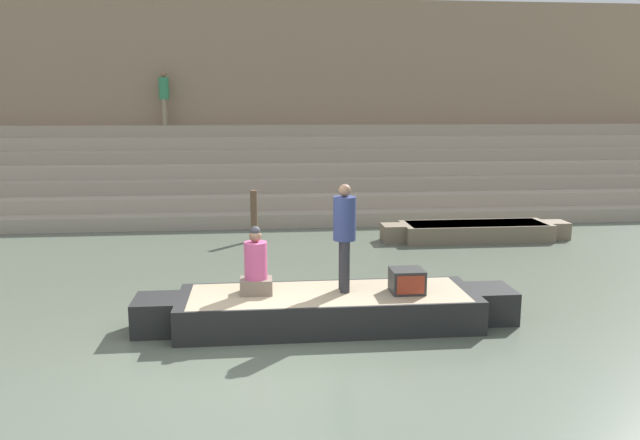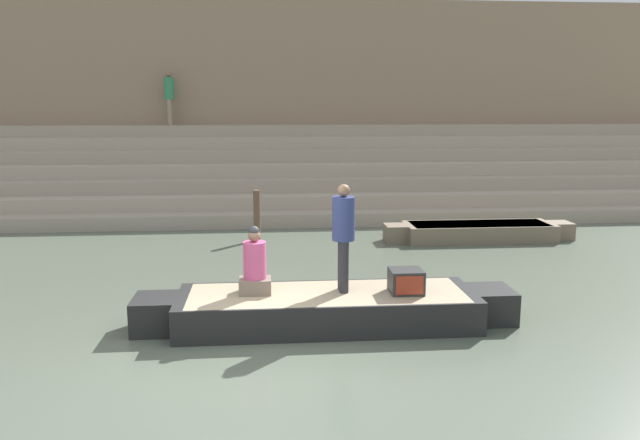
# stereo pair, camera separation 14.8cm
# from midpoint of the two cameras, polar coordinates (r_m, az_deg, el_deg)

# --- Properties ---
(ground_plane) EXTENTS (120.00, 120.00, 0.00)m
(ground_plane) POSITION_cam_midpoint_polar(r_m,az_deg,el_deg) (8.58, -5.38, -12.23)
(ground_plane) COLOR #566051
(ghat_steps) EXTENTS (36.00, 5.34, 2.62)m
(ghat_steps) POSITION_cam_midpoint_polar(r_m,az_deg,el_deg) (20.15, -5.27, 3.70)
(ghat_steps) COLOR tan
(ghat_steps) RESTS_ON ground
(back_wall) EXTENTS (34.20, 1.28, 6.85)m
(back_wall) POSITION_cam_midpoint_polar(r_m,az_deg,el_deg) (22.51, -5.36, 10.68)
(back_wall) COLOR #937A60
(back_wall) RESTS_ON ground
(rowboat_main) EXTENTS (5.76, 1.54, 0.51)m
(rowboat_main) POSITION_cam_midpoint_polar(r_m,az_deg,el_deg) (9.56, 1.08, -8.04)
(rowboat_main) COLOR black
(rowboat_main) RESTS_ON ground
(person_standing) EXTENTS (0.34, 0.34, 1.64)m
(person_standing) POSITION_cam_midpoint_polar(r_m,az_deg,el_deg) (9.37, 2.61, -0.94)
(person_standing) COLOR #28282D
(person_standing) RESTS_ON rowboat_main
(person_rowing) EXTENTS (0.48, 0.38, 1.03)m
(person_rowing) POSITION_cam_midpoint_polar(r_m,az_deg,el_deg) (9.40, -5.53, -4.29)
(person_rowing) COLOR #756656
(person_rowing) RESTS_ON rowboat_main
(tv_set) EXTENTS (0.49, 0.46, 0.36)m
(tv_set) POSITION_cam_midpoint_polar(r_m,az_deg,el_deg) (9.54, 8.32, -5.56)
(tv_set) COLOR #2D2D2D
(tv_set) RESTS_ON rowboat_main
(moored_boat_shore) EXTENTS (4.70, 1.13, 0.42)m
(moored_boat_shore) POSITION_cam_midpoint_polar(r_m,az_deg,el_deg) (15.93, 14.57, -1.00)
(moored_boat_shore) COLOR #756651
(moored_boat_shore) RESTS_ON ground
(mooring_post) EXTENTS (0.17, 0.17, 1.25)m
(mooring_post) POSITION_cam_midpoint_polar(r_m,az_deg,el_deg) (15.40, -5.52, 0.42)
(mooring_post) COLOR brown
(mooring_post) RESTS_ON ground
(person_on_steps) EXTENTS (0.33, 0.33, 1.78)m
(person_on_steps) POSITION_cam_midpoint_polar(r_m,az_deg,el_deg) (21.75, -13.42, 11.14)
(person_on_steps) COLOR gray
(person_on_steps) RESTS_ON ghat_steps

